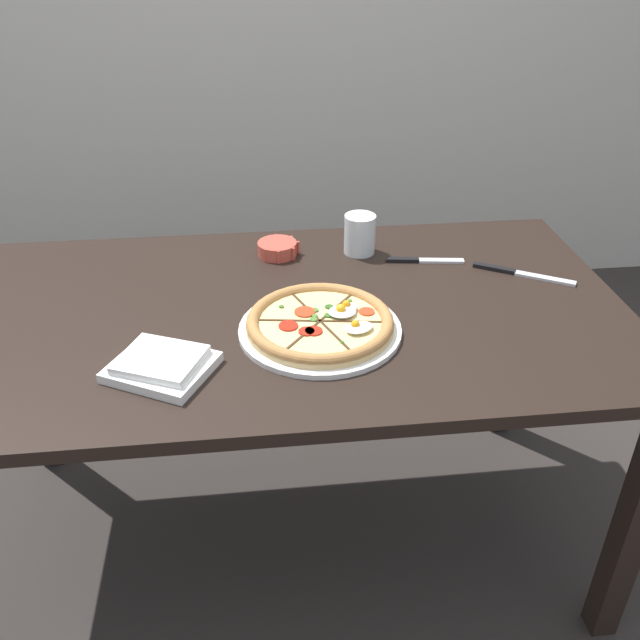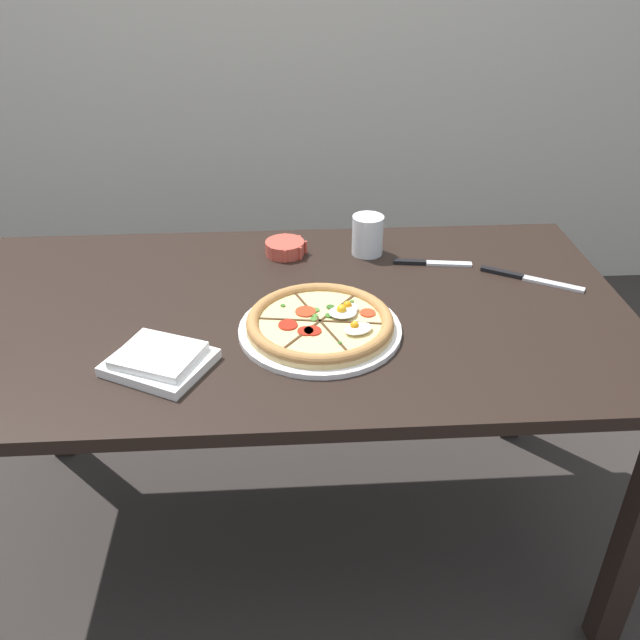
# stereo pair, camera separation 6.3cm
# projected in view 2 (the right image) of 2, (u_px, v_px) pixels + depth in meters

# --- Properties ---
(ground_plane) EXTENTS (12.00, 12.00, 0.00)m
(ground_plane) POSITION_uv_depth(u_px,v_px,m) (294.00, 530.00, 1.91)
(ground_plane) COLOR #2D2826
(dining_table) EXTENTS (1.55, 0.85, 0.73)m
(dining_table) POSITION_uv_depth(u_px,v_px,m) (288.00, 340.00, 1.58)
(dining_table) COLOR black
(dining_table) RESTS_ON ground_plane
(pizza) EXTENTS (0.35, 0.35, 0.05)m
(pizza) POSITION_uv_depth(u_px,v_px,m) (320.00, 324.00, 1.43)
(pizza) COLOR white
(pizza) RESTS_ON dining_table
(ramekin_bowl) EXTENTS (0.11, 0.11, 0.04)m
(ramekin_bowl) POSITION_uv_depth(u_px,v_px,m) (286.00, 247.00, 1.75)
(ramekin_bowl) COLOR #C64C3D
(ramekin_bowl) RESTS_ON dining_table
(napkin_folded) EXTENTS (0.24, 0.23, 0.04)m
(napkin_folded) POSITION_uv_depth(u_px,v_px,m) (159.00, 360.00, 1.32)
(napkin_folded) COLOR white
(napkin_folded) RESTS_ON dining_table
(knife_main) EXTENTS (0.22, 0.14, 0.01)m
(knife_main) POSITION_uv_depth(u_px,v_px,m) (530.00, 279.00, 1.64)
(knife_main) COLOR silver
(knife_main) RESTS_ON dining_table
(knife_spare) EXTENTS (0.20, 0.04, 0.01)m
(knife_spare) POSITION_uv_depth(u_px,v_px,m) (431.00, 263.00, 1.71)
(knife_spare) COLOR silver
(knife_spare) RESTS_ON dining_table
(water_glass) EXTENTS (0.08, 0.08, 0.10)m
(water_glass) POSITION_uv_depth(u_px,v_px,m) (368.00, 237.00, 1.74)
(water_glass) COLOR white
(water_glass) RESTS_ON dining_table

